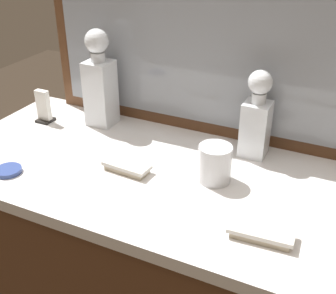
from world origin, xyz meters
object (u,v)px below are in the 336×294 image
(crystal_decanter_rear, at_px, (100,88))
(crystal_decanter_right, at_px, (256,122))
(crystal_tumbler_left, at_px, (215,165))
(porcelain_dish, at_px, (8,171))
(silver_brush_front, at_px, (261,233))
(silver_brush_far_left, at_px, (127,167))
(napkin_holder, at_px, (44,108))

(crystal_decanter_rear, relative_size, crystal_decanter_right, 1.23)
(crystal_tumbler_left, distance_m, porcelain_dish, 0.56)
(crystal_decanter_rear, height_order, silver_brush_front, crystal_decanter_rear)
(crystal_decanter_rear, height_order, crystal_decanter_right, crystal_decanter_rear)
(silver_brush_front, relative_size, porcelain_dish, 2.03)
(crystal_decanter_rear, distance_m, porcelain_dish, 0.40)
(crystal_decanter_rear, relative_size, silver_brush_far_left, 2.34)
(crystal_decanter_right, xyz_separation_m, porcelain_dish, (-0.57, -0.39, -0.10))
(crystal_decanter_right, distance_m, silver_brush_far_left, 0.38)
(crystal_tumbler_left, xyz_separation_m, napkin_holder, (-0.64, 0.09, 0.00))
(crystal_decanter_rear, bearing_deg, napkin_holder, -158.90)
(porcelain_dish, xyz_separation_m, napkin_holder, (-0.12, 0.30, 0.04))
(silver_brush_far_left, height_order, silver_brush_front, same)
(silver_brush_front, bearing_deg, porcelain_dish, -177.05)
(crystal_decanter_right, height_order, napkin_holder, crystal_decanter_right)
(crystal_tumbler_left, xyz_separation_m, silver_brush_far_left, (-0.23, -0.06, -0.03))
(crystal_decanter_right, bearing_deg, napkin_holder, -173.01)
(crystal_tumbler_left, xyz_separation_m, silver_brush_front, (0.17, -0.17, -0.03))
(silver_brush_far_left, distance_m, napkin_holder, 0.44)
(crystal_decanter_rear, relative_size, crystal_tumbler_left, 3.13)
(silver_brush_front, bearing_deg, silver_brush_far_left, 164.59)
(porcelain_dish, height_order, napkin_holder, napkin_holder)
(crystal_decanter_rear, height_order, silver_brush_far_left, crystal_decanter_rear)
(crystal_decanter_right, distance_m, crystal_tumbler_left, 0.20)
(crystal_decanter_rear, xyz_separation_m, crystal_tumbler_left, (0.46, -0.17, -0.08))
(crystal_tumbler_left, bearing_deg, silver_brush_front, -44.90)
(silver_brush_far_left, bearing_deg, crystal_decanter_right, 40.30)
(crystal_decanter_rear, bearing_deg, crystal_decanter_right, 1.59)
(crystal_decanter_right, relative_size, silver_brush_front, 1.74)
(napkin_holder, bearing_deg, porcelain_dish, -68.04)
(silver_brush_far_left, bearing_deg, silver_brush_front, -15.41)
(silver_brush_far_left, relative_size, napkin_holder, 1.22)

